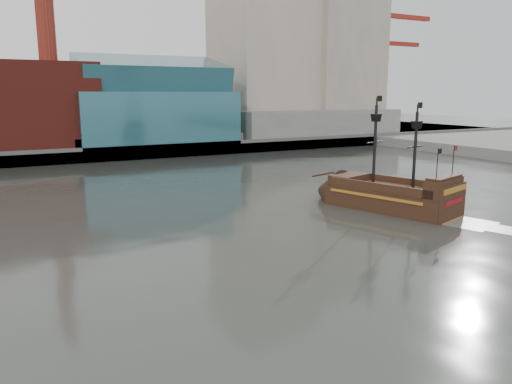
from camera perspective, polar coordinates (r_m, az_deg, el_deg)
ground at (r=34.35m, az=7.14°, el=-8.83°), size 400.00×400.00×0.00m
promenade_far at (r=120.20m, az=-19.12°, el=5.48°), size 220.00×60.00×2.00m
seawall at (r=91.30m, az=-16.12°, el=4.22°), size 220.00×1.00×2.60m
skyline at (r=114.09m, az=-16.58°, el=17.23°), size 149.00×45.00×62.00m
crane_a at (r=145.83m, az=14.24°, el=13.79°), size 22.50×4.00×32.25m
crane_b at (r=159.54m, az=14.33°, el=12.26°), size 19.10×4.00×26.25m
pirate_ship at (r=52.86m, az=15.37°, el=-0.77°), size 9.50×17.20×12.34m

